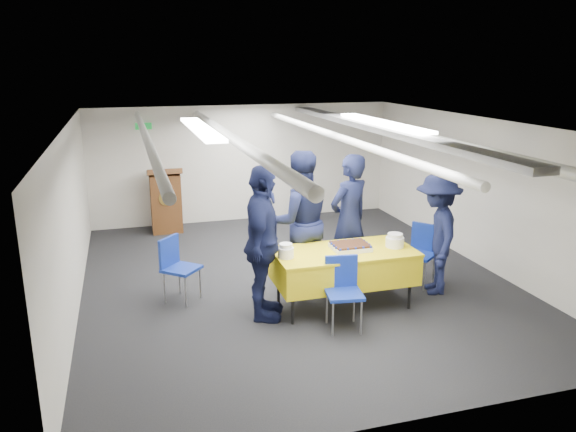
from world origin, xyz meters
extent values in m
plane|color=black|center=(0.00, 0.00, 0.00)|extent=(7.00, 7.00, 0.00)
cube|color=beige|center=(0.00, 3.49, 1.15)|extent=(6.00, 0.02, 2.30)
cube|color=beige|center=(-2.99, 0.00, 1.15)|extent=(0.02, 7.00, 2.30)
cube|color=beige|center=(2.99, 0.00, 1.15)|extent=(0.02, 7.00, 2.30)
cube|color=white|center=(0.00, 0.00, 2.29)|extent=(6.00, 7.00, 0.02)
cylinder|color=silver|center=(-2.00, 0.00, 2.18)|extent=(0.10, 6.90, 0.10)
cylinder|color=silver|center=(-0.90, 0.00, 2.14)|extent=(0.14, 6.90, 0.14)
cylinder|color=silver|center=(0.60, 0.00, 2.10)|extent=(0.10, 6.90, 0.10)
cylinder|color=silver|center=(1.90, 0.00, 2.06)|extent=(0.14, 6.90, 0.14)
cube|color=gray|center=(1.20, 0.00, 2.20)|extent=(0.28, 6.90, 0.08)
cube|color=white|center=(-1.30, 0.00, 2.27)|extent=(0.25, 2.60, 0.04)
cube|color=white|center=(1.30, 0.00, 2.27)|extent=(0.25, 2.60, 0.04)
cube|color=#0C591E|center=(-1.90, 3.47, 1.95)|extent=(0.30, 0.04, 0.12)
cylinder|color=black|center=(-0.45, -1.36, 0.18)|extent=(0.04, 0.04, 0.36)
cylinder|color=black|center=(1.13, -1.36, 0.18)|extent=(0.04, 0.04, 0.36)
cylinder|color=black|center=(-0.45, -0.70, 0.18)|extent=(0.04, 0.04, 0.36)
cylinder|color=black|center=(1.13, -0.70, 0.18)|extent=(0.04, 0.04, 0.36)
cube|color=yellow|center=(0.34, -1.03, 0.54)|extent=(1.80, 0.88, 0.39)
cube|color=yellow|center=(0.34, -1.03, 0.76)|extent=(1.82, 0.90, 0.03)
cube|color=white|center=(0.43, -1.01, 0.80)|extent=(0.47, 0.38, 0.06)
cube|color=black|center=(0.43, -1.01, 0.84)|extent=(0.45, 0.36, 0.02)
sphere|color=#102197|center=(0.22, -1.18, 0.84)|extent=(0.04, 0.04, 0.04)
sphere|color=#102197|center=(0.22, -0.84, 0.84)|extent=(0.04, 0.04, 0.04)
sphere|color=#102197|center=(0.33, -1.18, 0.84)|extent=(0.04, 0.04, 0.04)
sphere|color=#102197|center=(0.33, -0.84, 0.84)|extent=(0.04, 0.04, 0.04)
sphere|color=#102197|center=(0.43, -1.18, 0.84)|extent=(0.04, 0.04, 0.04)
sphere|color=#102197|center=(0.43, -0.84, 0.84)|extent=(0.04, 0.04, 0.04)
sphere|color=#102197|center=(0.54, -1.18, 0.84)|extent=(0.04, 0.04, 0.04)
sphere|color=#102197|center=(0.54, -0.84, 0.84)|extent=(0.04, 0.04, 0.04)
sphere|color=#102197|center=(0.64, -1.18, 0.84)|extent=(0.04, 0.04, 0.04)
sphere|color=#102197|center=(0.64, -0.84, 0.84)|extent=(0.04, 0.04, 0.04)
sphere|color=#102197|center=(0.20, -1.10, 0.84)|extent=(0.04, 0.04, 0.04)
sphere|color=#102197|center=(0.66, -1.10, 0.84)|extent=(0.04, 0.04, 0.04)
sphere|color=#102197|center=(0.20, -1.01, 0.84)|extent=(0.04, 0.04, 0.04)
sphere|color=#102197|center=(0.66, -1.01, 0.84)|extent=(0.04, 0.04, 0.04)
sphere|color=#102197|center=(0.20, -0.93, 0.84)|extent=(0.04, 0.04, 0.04)
sphere|color=#102197|center=(0.66, -0.93, 0.84)|extent=(0.04, 0.04, 0.04)
cylinder|color=white|center=(-0.46, -1.08, 0.83)|extent=(0.20, 0.20, 0.13)
cylinder|color=white|center=(-0.46, -1.08, 0.92)|extent=(0.16, 0.16, 0.05)
cylinder|color=white|center=(1.03, -1.08, 0.84)|extent=(0.24, 0.24, 0.13)
cylinder|color=white|center=(1.03, -1.08, 0.93)|extent=(0.20, 0.20, 0.05)
cube|color=brown|center=(-1.60, 3.05, 0.55)|extent=(0.55, 0.45, 1.10)
cube|color=brown|center=(-1.60, 3.02, 1.15)|extent=(0.62, 0.53, 0.21)
cylinder|color=gold|center=(-1.60, 2.81, 0.70)|extent=(0.28, 0.02, 0.28)
cylinder|color=gray|center=(-0.09, -1.79, 0.21)|extent=(0.02, 0.02, 0.43)
cylinder|color=gray|center=(0.24, -1.84, 0.21)|extent=(0.02, 0.02, 0.43)
cylinder|color=gray|center=(-0.04, -1.45, 0.21)|extent=(0.02, 0.02, 0.43)
cylinder|color=gray|center=(0.29, -1.50, 0.21)|extent=(0.02, 0.02, 0.43)
cube|color=navy|center=(0.10, -1.65, 0.45)|extent=(0.48, 0.48, 0.04)
cube|color=navy|center=(0.13, -1.46, 0.67)|extent=(0.40, 0.10, 0.40)
cylinder|color=gray|center=(1.41, -0.61, 0.21)|extent=(0.02, 0.02, 0.43)
cylinder|color=gray|center=(1.62, -0.88, 0.21)|extent=(0.02, 0.02, 0.43)
cylinder|color=gray|center=(1.68, -0.40, 0.21)|extent=(0.02, 0.02, 0.43)
cylinder|color=gray|center=(1.89, -0.67, 0.21)|extent=(0.02, 0.02, 0.43)
cube|color=navy|center=(1.65, -0.64, 0.45)|extent=(0.59, 0.59, 0.04)
cube|color=navy|center=(1.80, -0.52, 0.67)|extent=(0.28, 0.34, 0.40)
cylinder|color=gray|center=(-1.65, -0.50, 0.21)|extent=(0.02, 0.02, 0.43)
cylinder|color=gray|center=(-1.43, -0.24, 0.21)|extent=(0.02, 0.02, 0.43)
cylinder|color=gray|center=(-1.91, -0.27, 0.21)|extent=(0.02, 0.02, 0.43)
cylinder|color=gray|center=(-1.68, -0.02, 0.21)|extent=(0.02, 0.02, 0.43)
cube|color=navy|center=(-1.67, -0.26, 0.45)|extent=(0.59, 0.59, 0.04)
cube|color=navy|center=(-1.81, -0.13, 0.67)|extent=(0.29, 0.33, 0.40)
imported|color=black|center=(0.71, -0.29, 0.95)|extent=(0.81, 0.69, 1.89)
imported|color=black|center=(-0.03, -0.29, 0.99)|extent=(0.98, 0.77, 1.97)
imported|color=black|center=(-0.75, -1.07, 0.97)|extent=(0.84, 1.23, 1.95)
imported|color=black|center=(1.73, -0.93, 0.84)|extent=(0.95, 1.23, 1.68)
camera|label=1|loc=(-2.28, -7.38, 3.12)|focal=35.00mm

